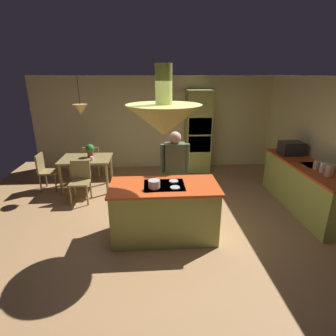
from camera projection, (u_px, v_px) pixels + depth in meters
ground at (164, 229)px, 4.70m from camera, size 8.16×8.16×0.00m
wall_back at (157, 123)px, 7.52m from camera, size 6.80×0.10×2.55m
kitchen_island at (164, 211)px, 4.36m from camera, size 1.73×0.85×0.95m
counter_run_right at (305, 187)px, 5.29m from camera, size 0.73×2.45×0.93m
oven_tower at (198, 132)px, 7.27m from camera, size 0.66×0.62×2.20m
dining_table at (86, 162)px, 6.16m from camera, size 1.13×0.83×0.76m
person_at_island at (175, 169)px, 4.87m from camera, size 0.53×0.22×1.64m
range_hood at (164, 118)px, 3.86m from camera, size 1.10×1.10×1.00m
pendant_light_over_table at (81, 109)px, 5.76m from camera, size 0.32×0.32×0.82m
chair_facing_island at (80, 178)px, 5.62m from camera, size 0.40×0.40×0.87m
chair_by_back_wall at (92, 160)px, 6.81m from camera, size 0.40×0.40×0.87m
chair_at_corner at (45, 169)px, 6.16m from camera, size 0.40×0.40×0.87m
potted_plant_on_table at (90, 150)px, 6.16m from camera, size 0.20×0.20×0.30m
cup_on_table at (92, 159)px, 5.93m from camera, size 0.07×0.07×0.09m
canister_flour at (330, 171)px, 4.54m from camera, size 0.14×0.14×0.21m
canister_sugar at (323, 168)px, 4.71m from camera, size 0.11×0.11×0.19m
canister_tea at (317, 165)px, 4.88m from camera, size 0.12×0.12×0.16m
microwave_on_counter at (291, 148)px, 5.77m from camera, size 0.46×0.36×0.28m
cooking_pot_on_cooktop at (154, 184)px, 4.05m from camera, size 0.18×0.18×0.12m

